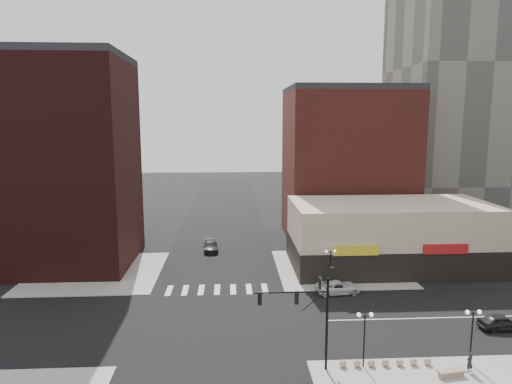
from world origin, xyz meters
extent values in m
plane|color=black|center=(0.00, 0.00, 0.00)|extent=(240.00, 240.00, 0.00)
cube|color=black|center=(0.00, 0.00, 0.01)|extent=(200.00, 14.00, 0.02)
cube|color=black|center=(0.00, 0.00, 0.01)|extent=(14.00, 200.00, 0.02)
cube|color=gray|center=(-14.50, 14.50, 0.06)|extent=(15.00, 15.00, 0.12)
cube|color=gray|center=(14.50, 14.50, 0.06)|extent=(15.00, 15.00, 0.12)
cube|color=black|center=(-19.00, 18.50, 12.50)|extent=(16.00, 15.00, 25.00)
cube|color=black|center=(-32.00, 34.00, 6.00)|extent=(20.00, 18.00, 12.00)
cube|color=maroon|center=(19.00, 29.50, 11.00)|extent=(18.00, 15.00, 22.00)
cube|color=beige|center=(21.00, 15.00, 4.00)|extent=(24.00, 12.00, 8.00)
cube|color=black|center=(21.00, 15.00, 1.70)|extent=(24.20, 12.20, 3.40)
cylinder|color=black|center=(8.20, -8.20, 3.50)|extent=(0.18, 0.18, 7.00)
cylinder|color=black|center=(5.60, -8.20, 6.00)|extent=(5.20, 0.11, 0.11)
cylinder|color=black|center=(7.20, -8.20, 5.30)|extent=(1.72, 0.06, 1.46)
cylinder|color=black|center=(8.20, -6.70, 6.00)|extent=(0.11, 3.00, 0.11)
cube|color=black|center=(3.40, -8.20, 5.60)|extent=(0.28, 0.18, 0.95)
sphere|color=red|center=(3.40, -8.20, 5.90)|extent=(0.16, 0.16, 0.16)
cube|color=black|center=(6.00, -8.20, 5.60)|extent=(0.28, 0.18, 0.95)
sphere|color=red|center=(6.00, -8.20, 5.90)|extent=(0.16, 0.16, 0.16)
cube|color=black|center=(8.20, -5.40, 5.60)|extent=(0.18, 0.28, 0.95)
sphere|color=red|center=(8.20, -5.40, 5.90)|extent=(0.16, 0.16, 0.16)
cube|color=black|center=(8.45, -8.20, 7.30)|extent=(0.28, 0.18, 0.95)
sphere|color=red|center=(8.45, -8.20, 7.60)|extent=(0.16, 0.16, 0.16)
cylinder|color=black|center=(11.00, -8.00, 2.12)|extent=(0.11, 0.11, 4.00)
cylinder|color=black|center=(11.00, -8.00, 4.02)|extent=(0.90, 0.06, 0.06)
sphere|color=white|center=(10.55, -8.00, 4.12)|extent=(0.32, 0.32, 0.32)
sphere|color=white|center=(11.45, -8.00, 4.12)|extent=(0.32, 0.32, 0.32)
cylinder|color=black|center=(19.00, -8.00, 2.12)|extent=(0.11, 0.11, 4.00)
cylinder|color=black|center=(19.00, -8.00, 4.02)|extent=(0.90, 0.06, 0.06)
sphere|color=white|center=(18.55, -8.00, 4.12)|extent=(0.32, 0.32, 0.32)
sphere|color=white|center=(19.45, -8.00, 4.12)|extent=(0.32, 0.32, 0.32)
cylinder|color=black|center=(12.00, 8.00, 2.12)|extent=(0.11, 0.11, 4.00)
cylinder|color=black|center=(12.00, 8.00, 4.02)|extent=(0.90, 0.06, 0.06)
sphere|color=white|center=(11.55, 8.00, 4.12)|extent=(0.32, 0.32, 0.32)
sphere|color=white|center=(12.45, 8.00, 4.12)|extent=(0.32, 0.32, 0.32)
sphere|color=#A27F70|center=(9.50, -8.00, 0.39)|extent=(0.53, 0.53, 0.53)
sphere|color=#A27F70|center=(10.55, -8.00, 0.39)|extent=(0.53, 0.53, 0.53)
sphere|color=#A27F70|center=(11.60, -8.00, 0.39)|extent=(0.53, 0.53, 0.53)
sphere|color=#A27F70|center=(12.65, -8.00, 0.39)|extent=(0.53, 0.53, 0.53)
sphere|color=#A27F70|center=(13.70, -8.00, 0.39)|extent=(0.53, 0.53, 0.53)
sphere|color=#A27F70|center=(14.75, -8.00, 0.39)|extent=(0.53, 0.53, 0.53)
sphere|color=#A27F70|center=(15.80, -8.00, 0.39)|extent=(0.53, 0.53, 0.53)
imported|color=silver|center=(12.59, 6.50, 0.65)|extent=(4.89, 2.63, 1.31)
imported|color=black|center=(24.74, -2.55, 0.67)|extent=(3.94, 1.62, 1.34)
imported|color=black|center=(-1.42, 22.93, 0.69)|extent=(2.28, 4.91, 1.39)
imported|color=black|center=(18.33, -9.16, 0.87)|extent=(0.65, 0.54, 1.51)
cube|color=gray|center=(16.79, -9.61, 0.29)|extent=(1.82, 0.75, 0.33)
cube|color=gray|center=(16.79, -9.61, 0.52)|extent=(2.05, 0.89, 0.13)
camera|label=1|loc=(1.46, -38.41, 17.90)|focal=32.00mm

